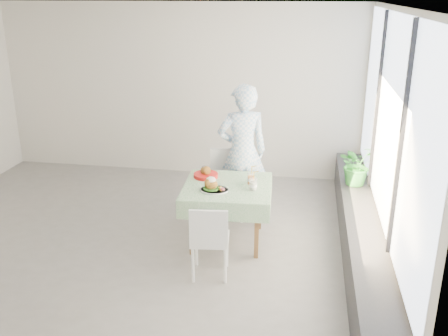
% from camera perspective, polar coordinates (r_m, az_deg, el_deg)
% --- Properties ---
extents(floor, '(6.00, 6.00, 0.00)m').
position_cam_1_polar(floor, '(6.51, -10.39, -7.70)').
color(floor, slate).
rests_on(floor, ground).
extents(ceiling, '(6.00, 6.00, 0.00)m').
position_cam_1_polar(ceiling, '(5.80, -12.14, 17.72)').
color(ceiling, white).
rests_on(ceiling, ground).
extents(wall_back, '(6.00, 0.02, 2.80)m').
position_cam_1_polar(wall_back, '(8.33, -5.15, 8.80)').
color(wall_back, beige).
rests_on(wall_back, ground).
extents(wall_front, '(6.00, 0.02, 2.80)m').
position_cam_1_polar(wall_front, '(3.91, -24.07, -5.55)').
color(wall_front, beige).
rests_on(wall_front, ground).
extents(wall_right, '(0.02, 5.00, 2.80)m').
position_cam_1_polar(wall_right, '(5.69, 18.39, 2.79)').
color(wall_right, beige).
rests_on(wall_right, ground).
extents(window_pane, '(0.01, 4.80, 2.18)m').
position_cam_1_polar(window_pane, '(5.62, 18.36, 5.25)').
color(window_pane, '#D1E0F9').
rests_on(window_pane, ground).
extents(window_ledge, '(0.40, 4.80, 0.50)m').
position_cam_1_polar(window_ledge, '(6.08, 15.36, -7.52)').
color(window_ledge, black).
rests_on(window_ledge, ground).
extents(cafe_table, '(1.10, 1.10, 0.74)m').
position_cam_1_polar(cafe_table, '(6.10, 0.38, -4.46)').
color(cafe_table, brown).
rests_on(cafe_table, ground).
extents(chair_far, '(0.53, 0.53, 0.93)m').
position_cam_1_polar(chair_far, '(6.83, 0.35, -3.34)').
color(chair_far, white).
rests_on(chair_far, ground).
extents(chair_near, '(0.44, 0.44, 0.85)m').
position_cam_1_polar(chair_near, '(5.48, -1.59, -9.74)').
color(chair_near, white).
rests_on(chair_near, ground).
extents(diner, '(0.78, 0.65, 1.84)m').
position_cam_1_polar(diner, '(6.64, 2.11, 1.81)').
color(diner, '#88B5DA').
rests_on(diner, ground).
extents(main_dish, '(0.33, 0.33, 0.17)m').
position_cam_1_polar(main_dish, '(5.82, -1.31, -2.09)').
color(main_dish, white).
rests_on(main_dish, cafe_table).
extents(juice_cup_orange, '(0.10, 0.10, 0.28)m').
position_cam_1_polar(juice_cup_orange, '(6.03, 3.12, -1.26)').
color(juice_cup_orange, white).
rests_on(juice_cup_orange, cafe_table).
extents(juice_cup_lemonade, '(0.10, 0.10, 0.28)m').
position_cam_1_polar(juice_cup_lemonade, '(5.85, 3.35, -1.92)').
color(juice_cup_lemonade, white).
rests_on(juice_cup_lemonade, cafe_table).
extents(second_dish, '(0.30, 0.30, 0.14)m').
position_cam_1_polar(second_dish, '(6.25, -2.10, -0.69)').
color(second_dish, '#B71512').
rests_on(second_dish, cafe_table).
extents(potted_plant, '(0.66, 0.65, 0.56)m').
position_cam_1_polar(potted_plant, '(6.84, 14.97, 0.40)').
color(potted_plant, '#267427').
rests_on(potted_plant, window_ledge).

